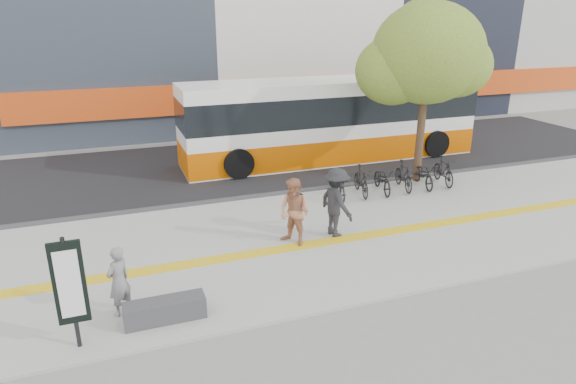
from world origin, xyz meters
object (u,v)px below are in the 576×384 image
object	(u,v)px
bus	(331,122)
pedestrian_dark	(336,202)
pedestrian_tan	(294,212)
seated_woman	(119,281)
street_tree	(425,55)
signboard	(70,285)
bench	(165,310)

from	to	relation	value
bus	pedestrian_dark	xyz separation A→B (m)	(-3.13, -7.16, -0.57)
bus	pedestrian_tan	bearing A→B (deg)	-121.05
seated_woman	street_tree	bearing A→B (deg)	168.04
pedestrian_dark	bus	bearing A→B (deg)	-35.23
signboard	bus	xyz separation A→B (m)	(9.66, 10.01, 0.24)
street_tree	pedestrian_dark	size ratio (longest dim) A/B	3.28
signboard	bench	bearing A→B (deg)	10.81
bench	pedestrian_dark	distance (m)	5.60
street_tree	pedestrian_tan	size ratio (longest dim) A/B	3.49
pedestrian_tan	pedestrian_dark	bearing A→B (deg)	64.20
street_tree	bench	bearing A→B (deg)	-148.38
street_tree	seated_woman	xyz separation A→B (m)	(-10.58, -5.47, -3.69)
bench	pedestrian_tan	world-z (taller)	pedestrian_tan
street_tree	seated_woman	size ratio (longest dim) A/B	4.24
bench	pedestrian_dark	world-z (taller)	pedestrian_dark
street_tree	pedestrian_tan	world-z (taller)	street_tree
bench	bus	distance (m)	12.68
street_tree	pedestrian_dark	distance (m)	6.90
street_tree	pedestrian_tan	distance (m)	7.93
bench	signboard	xyz separation A→B (m)	(-1.60, -0.31, 1.06)
street_tree	pedestrian_dark	bearing A→B (deg)	-144.30
pedestrian_dark	street_tree	bearing A→B (deg)	-65.94
street_tree	seated_woman	world-z (taller)	street_tree
pedestrian_tan	street_tree	bearing A→B (deg)	88.51
signboard	bus	size ratio (longest dim) A/B	0.18
street_tree	pedestrian_dark	world-z (taller)	street_tree
bench	bus	size ratio (longest dim) A/B	0.13
signboard	pedestrian_dark	size ratio (longest dim) A/B	1.14
bench	street_tree	world-z (taller)	street_tree
seated_woman	pedestrian_dark	world-z (taller)	pedestrian_dark
pedestrian_tan	pedestrian_dark	distance (m)	1.28
bench	pedestrian_tan	xyz separation A→B (m)	(3.67, 2.40, 0.68)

